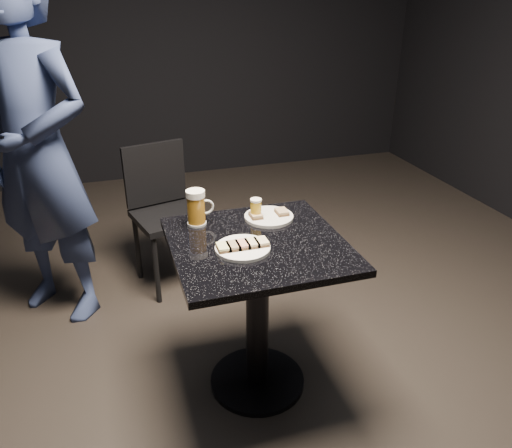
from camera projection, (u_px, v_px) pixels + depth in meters
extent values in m
plane|color=black|center=(257.00, 382.00, 2.36)|extent=(6.00, 6.00, 0.00)
plane|color=black|center=(153.00, 10.00, 4.29)|extent=(5.00, 0.00, 5.00)
cylinder|color=white|center=(243.00, 248.00, 1.97)|extent=(0.22, 0.22, 0.01)
cylinder|color=silver|center=(269.00, 217.00, 2.23)|extent=(0.22, 0.22, 0.01)
imported|color=navy|center=(38.00, 154.00, 2.53)|extent=(0.80, 0.76, 1.84)
cylinder|color=black|center=(257.00, 380.00, 2.35)|extent=(0.44, 0.44, 0.03)
cylinder|color=black|center=(257.00, 317.00, 2.20)|extent=(0.10, 0.10, 0.69)
cube|color=black|center=(257.00, 245.00, 2.04)|extent=(0.70, 0.70, 0.03)
cylinder|color=silver|center=(197.00, 223.00, 2.18)|extent=(0.08, 0.08, 0.01)
cylinder|color=#BA791E|center=(196.00, 210.00, 2.15)|extent=(0.08, 0.08, 0.12)
cylinder|color=white|center=(195.00, 194.00, 2.12)|extent=(0.08, 0.08, 0.03)
torus|color=silver|center=(206.00, 207.00, 2.16)|extent=(0.07, 0.01, 0.07)
cylinder|color=silver|center=(256.00, 219.00, 2.23)|extent=(0.05, 0.05, 0.01)
cylinder|color=yellow|center=(256.00, 210.00, 2.21)|extent=(0.05, 0.05, 0.08)
cylinder|color=white|center=(256.00, 200.00, 2.19)|extent=(0.05, 0.05, 0.01)
cube|color=black|center=(169.00, 217.00, 2.96)|extent=(0.46, 0.46, 0.04)
cylinder|color=black|center=(157.00, 270.00, 2.86)|extent=(0.03, 0.03, 0.43)
cylinder|color=black|center=(207.00, 256.00, 3.02)|extent=(0.03, 0.03, 0.43)
cylinder|color=black|center=(138.00, 248.00, 3.11)|extent=(0.03, 0.03, 0.43)
cylinder|color=black|center=(185.00, 236.00, 3.26)|extent=(0.03, 0.03, 0.43)
cube|color=black|center=(155.00, 174.00, 3.00)|extent=(0.37, 0.12, 0.38)
cube|color=#4C3521|center=(224.00, 248.00, 1.94)|extent=(0.05, 0.07, 0.01)
cube|color=#D1D184|center=(224.00, 246.00, 1.94)|extent=(0.05, 0.07, 0.01)
cube|color=#4C3521|center=(233.00, 247.00, 1.95)|extent=(0.05, 0.07, 0.01)
cube|color=#8C7251|center=(233.00, 245.00, 1.95)|extent=(0.05, 0.07, 0.01)
cube|color=#4C3521|center=(243.00, 246.00, 1.96)|extent=(0.05, 0.07, 0.01)
cube|color=tan|center=(243.00, 243.00, 1.96)|extent=(0.05, 0.07, 0.01)
cube|color=#4C3521|center=(252.00, 244.00, 1.97)|extent=(0.05, 0.07, 0.01)
cube|color=beige|center=(252.00, 242.00, 1.97)|extent=(0.05, 0.07, 0.01)
cube|color=#4C3521|center=(261.00, 243.00, 1.98)|extent=(0.05, 0.07, 0.01)
cube|color=beige|center=(261.00, 241.00, 1.98)|extent=(0.05, 0.07, 0.01)
cube|color=#4C3521|center=(256.00, 216.00, 2.21)|extent=(0.05, 0.07, 0.01)
cube|color=#8C7251|center=(256.00, 214.00, 2.21)|extent=(0.05, 0.07, 0.01)
cube|color=#4C3521|center=(282.00, 213.00, 2.25)|extent=(0.05, 0.07, 0.01)
cube|color=#8C7251|center=(282.00, 211.00, 2.24)|extent=(0.05, 0.07, 0.01)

